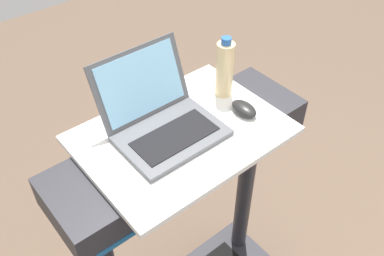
{
  "coord_description": "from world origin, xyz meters",
  "views": [
    {
      "loc": [
        -0.6,
        -0.08,
        1.97
      ],
      "look_at": [
        0.0,
        0.65,
        1.13
      ],
      "focal_mm": 39.6,
      "sensor_mm": 36.0,
      "label": 1
    }
  ],
  "objects": [
    {
      "name": "laptop",
      "position": [
        -0.04,
        0.75,
        1.13
      ],
      "size": [
        0.31,
        0.31,
        0.23
      ],
      "rotation": [
        0.0,
        0.0,
        0.01
      ],
      "color": "#515459",
      "rests_on": "desk_board"
    },
    {
      "name": "desk_board",
      "position": [
        0.0,
        0.7,
        1.07
      ],
      "size": [
        0.63,
        0.46,
        0.02
      ],
      "primitive_type": "cube",
      "color": "white",
      "rests_on": "treadmill_base"
    },
    {
      "name": "computer_mouse",
      "position": [
        0.21,
        0.64,
        1.1
      ],
      "size": [
        0.07,
        0.1,
        0.03
      ],
      "primitive_type": "ellipsoid",
      "rotation": [
        0.0,
        0.0,
        -0.05
      ],
      "color": "black",
      "rests_on": "desk_board"
    },
    {
      "name": "water_bottle",
      "position": [
        0.24,
        0.76,
        1.18
      ],
      "size": [
        0.06,
        0.06,
        0.22
      ],
      "color": "beige",
      "rests_on": "desk_board"
    }
  ]
}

